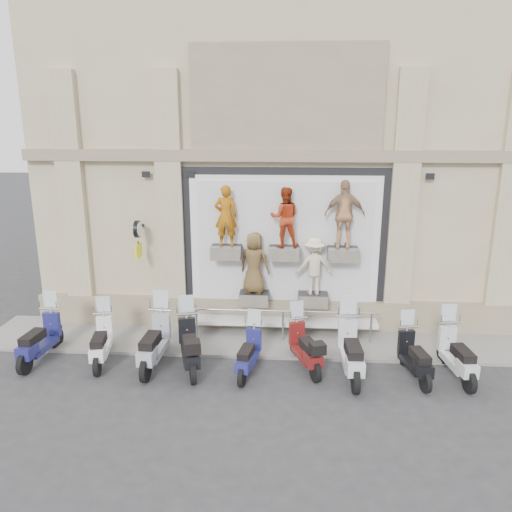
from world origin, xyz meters
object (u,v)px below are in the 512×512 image
object	(u,v)px
clock_sign_bracket	(138,234)
scooter_d	(189,337)
scooter_f	(305,339)
scooter_g	(351,341)
scooter_h	(415,349)
guard_rail	(283,327)
scooter_e	(249,346)
scooter_i	(458,346)
scooter_b	(101,334)
scooter_c	(154,333)
scooter_a	(39,330)

from	to	relation	value
clock_sign_bracket	scooter_d	world-z (taller)	clock_sign_bracket
scooter_f	scooter_g	world-z (taller)	scooter_g
scooter_h	scooter_g	bearing A→B (deg)	171.25
guard_rail	scooter_e	distance (m)	1.88
clock_sign_bracket	scooter_i	bearing A→B (deg)	-14.43
scooter_d	scooter_g	xyz separation A→B (m)	(3.77, -0.09, 0.05)
scooter_b	scooter_f	size ratio (longest dim) A/B	1.01
guard_rail	scooter_g	xyz separation A→B (m)	(1.59, -1.66, 0.39)
clock_sign_bracket	scooter_d	bearing A→B (deg)	-49.94
scooter_b	scooter_h	xyz separation A→B (m)	(7.43, -0.26, -0.03)
clock_sign_bracket	scooter_c	size ratio (longest dim) A/B	0.49
scooter_f	scooter_c	bearing A→B (deg)	162.20
scooter_b	scooter_f	bearing A→B (deg)	-10.41
scooter_b	scooter_e	xyz separation A→B (m)	(3.62, -0.31, -0.05)
scooter_i	scooter_f	bearing A→B (deg)	170.28
scooter_d	scooter_e	distance (m)	1.43
scooter_a	scooter_b	size ratio (longest dim) A/B	1.06
guard_rail	scooter_e	xyz separation A→B (m)	(-0.77, -1.70, 0.23)
scooter_a	scooter_i	xyz separation A→B (m)	(9.93, -0.17, -0.02)
scooter_h	scooter_f	bearing A→B (deg)	164.31
scooter_e	guard_rail	bearing A→B (deg)	75.10
guard_rail	scooter_c	world-z (taller)	scooter_c
scooter_e	scooter_g	world-z (taller)	scooter_g
scooter_e	scooter_h	distance (m)	3.81
scooter_f	scooter_h	size ratio (longest dim) A/B	1.03
scooter_c	scooter_g	world-z (taller)	scooter_g
scooter_h	scooter_i	bearing A→B (deg)	-4.21
scooter_d	scooter_a	bearing A→B (deg)	161.03
scooter_d	scooter_c	bearing A→B (deg)	158.45
scooter_a	scooter_i	distance (m)	9.93
scooter_d	scooter_g	world-z (taller)	scooter_g
scooter_e	scooter_i	world-z (taller)	scooter_i
guard_rail	scooter_a	bearing A→B (deg)	-166.76
scooter_c	scooter_d	distance (m)	0.86
scooter_h	scooter_b	bearing A→B (deg)	168.74
guard_rail	scooter_i	xyz separation A→B (m)	(4.00, -1.57, 0.31)
scooter_d	scooter_e	world-z (taller)	scooter_d
clock_sign_bracket	scooter_h	world-z (taller)	clock_sign_bracket
scooter_c	scooter_d	bearing A→B (deg)	-3.29
scooter_e	scooter_a	bearing A→B (deg)	-173.86
guard_rail	scooter_d	size ratio (longest dim) A/B	2.53
scooter_d	scooter_h	size ratio (longest dim) A/B	1.13
clock_sign_bracket	scooter_g	size ratio (longest dim) A/B	0.48
scooter_c	scooter_g	bearing A→B (deg)	-0.16
clock_sign_bracket	scooter_b	size ratio (longest dim) A/B	0.55
scooter_e	scooter_i	size ratio (longest dim) A/B	0.90
guard_rail	scooter_g	distance (m)	2.33
scooter_g	scooter_i	bearing A→B (deg)	0.51
scooter_e	scooter_i	distance (m)	4.78
scooter_d	scooter_i	world-z (taller)	scooter_d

